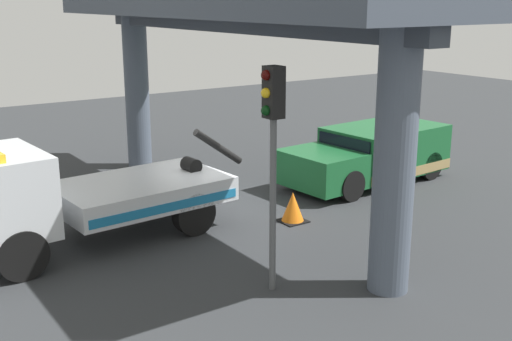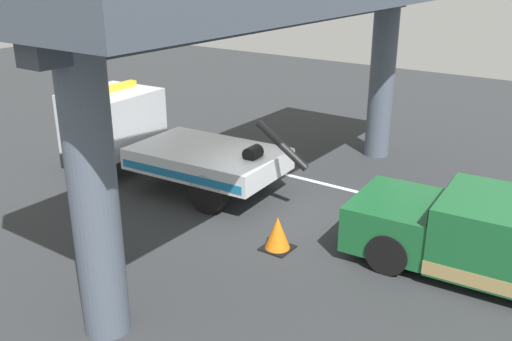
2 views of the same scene
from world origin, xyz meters
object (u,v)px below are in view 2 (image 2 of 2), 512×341
at_px(towed_van_green, 501,241).
at_px(traffic_light_near, 79,122).
at_px(tow_truck_white, 150,137).
at_px(traffic_cone_orange, 278,234).

relative_size(towed_van_green, traffic_light_near, 1.29).
distance_m(tow_truck_white, traffic_cone_orange, 5.41).
xyz_separation_m(tow_truck_white, traffic_cone_orange, (-5.14, 1.46, -0.85)).
bearing_deg(traffic_light_near, traffic_cone_orange, -133.73).
bearing_deg(traffic_light_near, tow_truck_white, -58.69).
bearing_deg(towed_van_green, tow_truck_white, 0.35).
height_order(tow_truck_white, traffic_cone_orange, tow_truck_white).
relative_size(tow_truck_white, traffic_light_near, 1.78).
bearing_deg(tow_truck_white, traffic_light_near, 121.31).
relative_size(tow_truck_white, towed_van_green, 1.37).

